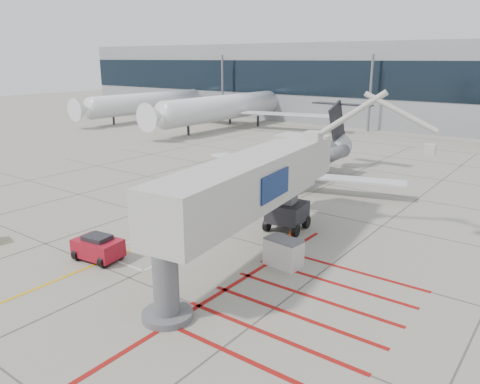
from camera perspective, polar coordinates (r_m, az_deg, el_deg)
The scene contains 10 objects.
ground_plane at distance 28.66m, azimuth -7.25°, elevation -7.48°, with size 260.00×260.00×0.00m, color #9C9786.
regional_jet at distance 39.50m, azimuth 3.26°, elevation 4.52°, with size 21.23×26.77×7.02m, color silver, non-canonical shape.
jet_bridge at distance 25.84m, azimuth 0.22°, elevation -0.52°, with size 9.49×20.04×8.02m, color beige, non-canonical shape.
pushback_tug at distance 28.57m, azimuth -16.92°, elevation -6.42°, with size 2.73×1.71×1.59m, color #A30F22, non-canonical shape.
baggage_cart at distance 32.25m, azimuth -4.75°, elevation -3.52°, with size 1.94×1.22×1.22m, color #545358, non-canonical shape.
ground_power_unit at distance 26.68m, azimuth 5.32°, elevation -7.35°, with size 2.05×1.19×1.62m, color silver, non-canonical shape.
cone_nose at distance 33.66m, azimuth -6.81°, elevation -3.36°, with size 0.37×0.37×0.52m, color #FF590D.
cone_side at distance 31.34m, azimuth 6.25°, elevation -4.84°, with size 0.37×0.37×0.51m, color #FF430D.
bg_aircraft_a at distance 93.89m, azimuth -9.82°, elevation 12.31°, with size 34.18×37.97×11.39m, color silver, non-canonical shape.
bg_aircraft_b at distance 81.35m, azimuth -0.42°, elevation 12.32°, with size 36.84×40.93×12.28m, color silver, non-canonical shape.
Camera 1 is at (18.44, -18.77, 11.35)m, focal length 35.00 mm.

